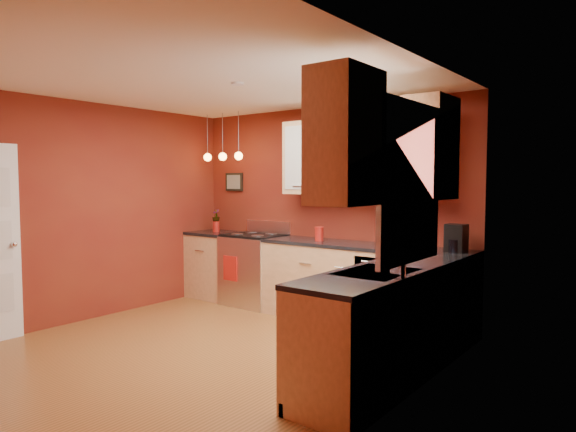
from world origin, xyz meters
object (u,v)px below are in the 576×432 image
Objects in this scene: sink at (376,275)px; coffee_maker at (456,239)px; gas_range at (254,269)px; soap_pump at (398,264)px; red_canister at (319,234)px.

coffee_maker is at bearing 86.16° from sink.
sink is at bearing -29.78° from gas_range.
soap_pump is (0.15, -1.64, -0.03)m from coffee_maker.
red_canister is (-1.55, 1.47, 0.11)m from sink.
sink is 2.46× the size of coffee_maker.
sink is 1.52m from coffee_maker.
red_canister is 0.86× the size of soap_pump.
red_canister is (1.07, -0.03, 0.55)m from gas_range.
coffee_maker is at bearing 0.18° from gas_range.
gas_range is 3.90× the size of coffee_maker.
soap_pump is at bearing -29.64° from gas_range.
coffee_maker reaches higher than red_canister.
coffee_maker is (1.65, 0.04, 0.04)m from red_canister.
red_canister is at bearing -173.81° from coffee_maker.
gas_range is 1.21m from red_canister.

